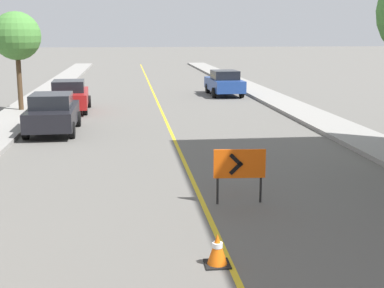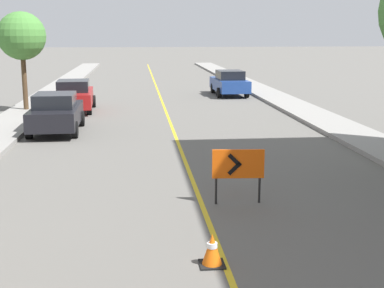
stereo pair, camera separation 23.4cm
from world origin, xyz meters
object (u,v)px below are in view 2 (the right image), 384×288
object	(u,v)px
parked_car_curb_mid	(74,96)
parked_car_curb_near	(56,113)
street_tree_left_near	(22,36)
traffic_cone_third	(212,250)
parked_car_curb_far	(229,83)
arrow_barricade_primary	(238,166)

from	to	relation	value
parked_car_curb_mid	parked_car_curb_near	bearing A→B (deg)	-93.53
parked_car_curb_near	street_tree_left_near	world-z (taller)	street_tree_left_near
traffic_cone_third	parked_car_curb_near	size ratio (longest dim) A/B	0.13
traffic_cone_third	parked_car_curb_mid	distance (m)	19.42
traffic_cone_third	parked_car_curb_mid	bearing A→B (deg)	103.08
parked_car_curb_far	street_tree_left_near	world-z (taller)	street_tree_left_near
parked_car_curb_mid	parked_car_curb_far	distance (m)	10.82
arrow_barricade_primary	parked_car_curb_far	size ratio (longest dim) A/B	0.30
arrow_barricade_primary	parked_car_curb_mid	distance (m)	16.52
traffic_cone_third	parked_car_curb_far	size ratio (longest dim) A/B	0.13
street_tree_left_near	parked_car_curb_far	bearing A→B (deg)	28.35
parked_car_curb_near	parked_car_curb_mid	distance (m)	5.84
street_tree_left_near	traffic_cone_third	bearing A→B (deg)	-70.15
parked_car_curb_far	traffic_cone_third	bearing A→B (deg)	-102.62
traffic_cone_third	parked_car_curb_near	xyz separation A→B (m)	(-4.46, 13.07, 0.52)
street_tree_left_near	parked_car_curb_mid	bearing A→B (deg)	4.90
arrow_barricade_primary	traffic_cone_third	bearing A→B (deg)	-104.01
parked_car_curb_near	parked_car_curb_mid	xyz separation A→B (m)	(0.07, 5.84, 0.00)
parked_car_curb_far	street_tree_left_near	bearing A→B (deg)	-153.69
parked_car_curb_near	parked_car_curb_far	size ratio (longest dim) A/B	0.99
arrow_barricade_primary	parked_car_curb_mid	bearing A→B (deg)	113.33
arrow_barricade_primary	parked_car_curb_mid	xyz separation A→B (m)	(-5.47, 15.59, -0.12)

